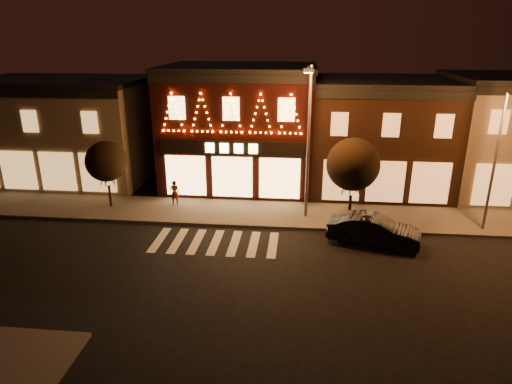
# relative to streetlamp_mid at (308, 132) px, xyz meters

# --- Properties ---
(ground) EXTENTS (120.00, 120.00, 0.00)m
(ground) POSITION_rel_streetlamp_mid_xyz_m (-4.65, -7.51, -5.19)
(ground) COLOR black
(ground) RESTS_ON ground
(sidewalk_far) EXTENTS (44.00, 4.00, 0.15)m
(sidewalk_far) POSITION_rel_streetlamp_mid_xyz_m (-2.65, 0.49, -5.12)
(sidewalk_far) COLOR #47423D
(sidewalk_far) RESTS_ON ground
(building_left) EXTENTS (12.20, 8.28, 7.30)m
(building_left) POSITION_rel_streetlamp_mid_xyz_m (-17.65, 6.48, -1.53)
(building_left) COLOR #716650
(building_left) RESTS_ON ground
(building_pulp) EXTENTS (10.20, 8.34, 8.30)m
(building_pulp) POSITION_rel_streetlamp_mid_xyz_m (-4.65, 6.46, -1.03)
(building_pulp) COLOR black
(building_pulp) RESTS_ON ground
(building_right_a) EXTENTS (9.20, 8.28, 7.50)m
(building_right_a) POSITION_rel_streetlamp_mid_xyz_m (4.85, 6.48, -1.43)
(building_right_a) COLOR #321C11
(building_right_a) RESTS_ON ground
(streetlamp_mid) EXTENTS (0.56, 1.97, 8.59)m
(streetlamp_mid) POSITION_rel_streetlamp_mid_xyz_m (0.00, 0.00, 0.00)
(streetlamp_mid) COLOR #59595E
(streetlamp_mid) RESTS_ON sidewalk_far
(streetlamp_right) EXTENTS (0.47, 1.69, 7.38)m
(streetlamp_right) POSITION_rel_streetlamp_mid_xyz_m (9.72, -0.84, -0.71)
(streetlamp_right) COLOR #59595E
(streetlamp_right) RESTS_ON sidewalk_far
(tree_left) EXTENTS (2.46, 2.46, 4.11)m
(tree_left) POSITION_rel_streetlamp_mid_xyz_m (-12.01, 0.58, -2.17)
(tree_left) COLOR black
(tree_left) RESTS_ON sidewalk_far
(tree_right) EXTENTS (2.91, 2.91, 4.86)m
(tree_right) POSITION_rel_streetlamp_mid_xyz_m (2.48, -0.46, -1.64)
(tree_right) COLOR black
(tree_right) RESTS_ON sidewalk_far
(dark_sedan) EXTENTS (4.89, 2.69, 1.53)m
(dark_sedan) POSITION_rel_streetlamp_mid_xyz_m (3.48, -2.83, -4.43)
(dark_sedan) COLOR black
(dark_sedan) RESTS_ON ground
(pedestrian) EXTENTS (0.58, 0.38, 1.56)m
(pedestrian) POSITION_rel_streetlamp_mid_xyz_m (-8.11, 1.28, -4.26)
(pedestrian) COLOR gray
(pedestrian) RESTS_ON sidewalk_far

